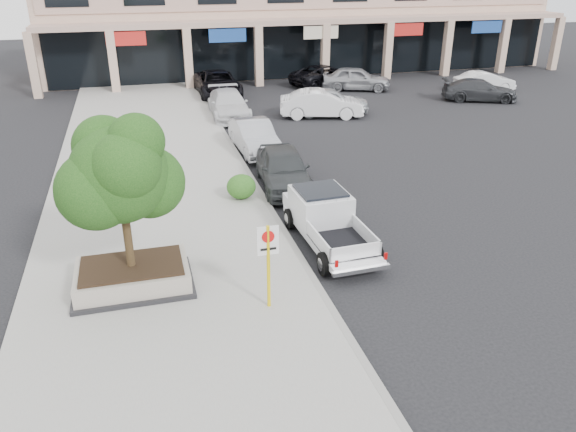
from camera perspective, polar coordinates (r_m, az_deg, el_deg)
The scene contains 19 objects.
ground at distance 16.63m, azimuth 7.57°, elevation -5.77°, with size 120.00×120.00×0.00m, color black.
sidewalk at distance 20.85m, azimuth -13.06°, elevation 0.54°, with size 8.00×52.00×0.15m, color gray.
curb at distance 21.29m, azimuth -2.43°, elevation 1.70°, with size 0.20×52.00×0.15m, color gray.
strip_mall at distance 49.20m, azimuth 1.13°, elevation 20.38°, with size 40.55×12.43×9.50m.
planter at distance 15.99m, azimuth -15.48°, elevation -5.89°, with size 3.20×2.20×0.68m.
planter_tree at distance 14.91m, azimuth -16.23°, elevation 4.27°, with size 2.90×2.55×4.00m.
no_parking_sign at distance 14.01m, azimuth -2.02°, elevation -4.04°, with size 0.55×0.09×2.30m.
hedge at distance 21.08m, azimuth -4.77°, elevation 2.99°, with size 1.10×0.99×0.94m, color #1D4D16.
pickup_truck at distance 17.73m, azimuth 4.31°, elevation -0.69°, with size 1.87×5.04×1.59m, color silver, non-canonical shape.
curb_car_a at distance 22.38m, azimuth -0.46°, elevation 4.87°, with size 1.88×4.68×1.59m, color #313436.
curb_car_b at distance 26.77m, azimuth -3.44°, elevation 8.05°, with size 1.58×4.53×1.49m, color #A4A6AC.
curb_car_c at distance 33.18m, azimuth -6.05°, elevation 11.21°, with size 2.09×5.15×1.49m, color silver.
curb_car_d at distance 38.82m, azimuth -7.18°, elevation 13.20°, with size 2.68×5.82×1.62m, color black.
lot_car_a at distance 33.67m, azimuth 4.13°, elevation 11.58°, with size 1.91×4.76×1.62m, color #A8ACB1.
lot_car_b at distance 33.06m, azimuth 3.42°, elevation 11.32°, with size 1.66×4.77×1.57m, color silver.
lot_car_c at distance 39.15m, azimuth 18.89°, elevation 12.01°, with size 1.92×4.72×1.37m, color #2B2D30.
lot_car_d at distance 41.99m, azimuth 3.75°, elevation 14.09°, with size 2.45×5.31×1.48m, color black.
lot_car_e at distance 40.60m, azimuth 6.95°, elevation 13.70°, with size 1.90×4.72×1.61m, color #9A9BA1.
lot_car_f at distance 42.15m, azimuth 19.34°, elevation 12.76°, with size 1.44×4.13×1.36m, color silver.
Camera 1 is at (-5.87, -13.13, 8.34)m, focal length 35.00 mm.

